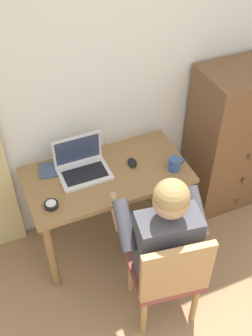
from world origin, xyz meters
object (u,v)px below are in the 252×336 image
desk_clock (51,205)px  chair (168,273)px  desk (107,185)px  computer_mouse (132,163)px  laptop (82,165)px  notebook_pad (55,169)px  dresser (233,139)px  person_seated (160,231)px  coffee_mug (175,164)px

desk_clock → chair: bearing=-47.3°
desk → computer_mouse: bearing=5.1°
laptop → computer_mouse: bearing=-11.7°
notebook_pad → desk_clock: bearing=-98.7°
desk → dresser: bearing=4.4°
person_seated → laptop: size_ratio=3.45×
notebook_pad → computer_mouse: bearing=-6.5°
person_seated → laptop: 0.70m
chair → coffee_mug: chair is taller
person_seated → coffee_mug: 0.52m
laptop → notebook_pad: 0.20m
dresser → chair: bearing=-140.1°
dresser → computer_mouse: size_ratio=12.23×
laptop → coffee_mug: bearing=-21.2°
computer_mouse → desk_clock: 0.64m
computer_mouse → notebook_pad: 0.53m
chair → person_seated: size_ratio=0.73×
chair → laptop: size_ratio=2.52×
desk_clock → coffee_mug: size_ratio=0.75×
notebook_pad → dresser: bearing=6.7°
coffee_mug → laptop: bearing=158.8°
person_seated → computer_mouse: person_seated is taller
computer_mouse → coffee_mug: size_ratio=0.83×
coffee_mug → computer_mouse: bearing=147.6°
coffee_mug → chair: bearing=-119.1°
desk → chair: bearing=-81.1°
desk → coffee_mug: 0.49m
coffee_mug → dresser: bearing=19.1°
person_seated → computer_mouse: (0.06, 0.56, 0.07)m
coffee_mug → desk_clock: bearing=-179.5°
dresser → desk_clock: size_ratio=13.59×
chair → computer_mouse: size_ratio=8.62×
computer_mouse → dresser: bearing=12.7°
notebook_pad → person_seated: bearing=-47.5°
desk → chair: (0.11, -0.73, -0.12)m
chair → computer_mouse: 0.79m
chair → desk_clock: 0.83m
person_seated → notebook_pad: bearing=122.3°
desk → computer_mouse: (0.20, 0.02, 0.13)m
desk → laptop: bearing=148.4°
chair → computer_mouse: (0.08, 0.74, 0.25)m
coffee_mug → person_seated: bearing=-126.6°
laptop → desk_clock: (-0.28, -0.23, -0.04)m
dresser → person_seated: (-0.94, -0.63, 0.05)m
desk_clock → coffee_mug: 0.86m
desk_clock → notebook_pad: size_ratio=0.43×
notebook_pad → desk: bearing=-18.3°
person_seated → notebook_pad: person_seated is taller
dresser → desk_clock: dresser is taller
dresser → laptop: size_ratio=3.58×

